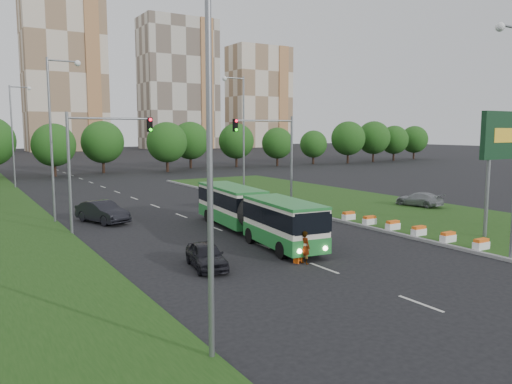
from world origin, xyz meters
TOP-DOWN VIEW (x-y plane):
  - ground at (0.00, 0.00)m, footprint 360.00×360.00m
  - grass_median at (13.00, 8.00)m, footprint 14.00×60.00m
  - median_kerb at (6.05, 8.00)m, footprint 0.30×60.00m
  - lane_markings at (-3.00, 20.00)m, footprint 0.20×100.00m
  - flower_planters at (6.70, -2.50)m, footprint 1.10×11.50m
  - billboard at (12.25, -6.00)m, footprint 6.00×0.37m
  - traffic_mast_median at (4.78, 10.00)m, footprint 5.76×0.32m
  - traffic_mast_left at (-10.38, 9.00)m, footprint 5.76×0.32m
  - street_lamps at (-3.00, 10.00)m, footprint 36.00×60.00m
  - tree_line at (10.00, 55.00)m, footprint 120.00×8.00m
  - apartment_tower_ceast at (15.00, 150.00)m, footprint 25.00×15.00m
  - apartment_tower_east at (55.00, 150.00)m, footprint 27.00×15.00m
  - midrise_east at (90.00, 150.00)m, footprint 24.00×14.00m
  - articulated_bus at (-2.09, 2.60)m, footprint 2.35×15.05m
  - car_left_near at (-7.97, -2.89)m, footprint 2.18×3.96m
  - car_left_far at (-9.16, 12.27)m, footprint 3.16×5.15m
  - car_median at (16.58, 4.84)m, footprint 2.44×4.46m
  - pedestrian at (-3.31, -4.83)m, footprint 0.51×0.69m
  - shopping_trolley at (-3.53, -4.51)m, footprint 0.36×0.38m

SIDE VIEW (x-z plane):
  - ground at x=0.00m, z-range 0.00..0.00m
  - lane_markings at x=-3.00m, z-range -0.01..0.01m
  - grass_median at x=13.00m, z-range 0.00..0.15m
  - median_kerb at x=6.05m, z-range 0.00..0.18m
  - shopping_trolley at x=-3.53m, z-range 0.00..0.62m
  - flower_planters at x=6.70m, z-range 0.15..0.75m
  - car_left_near at x=-7.97m, z-range 0.00..1.28m
  - car_median at x=16.58m, z-range 0.15..1.38m
  - car_left_far at x=-9.16m, z-range 0.00..1.60m
  - pedestrian at x=-3.31m, z-range 0.00..1.72m
  - articulated_bus at x=-2.09m, z-range 0.28..2.76m
  - tree_line at x=10.00m, z-range 0.00..9.00m
  - traffic_mast_median at x=4.78m, z-range 1.35..9.35m
  - traffic_mast_left at x=-10.38m, z-range 1.35..9.35m
  - street_lamps at x=-3.00m, z-range 0.00..12.00m
  - billboard at x=12.25m, z-range 2.16..10.16m
  - midrise_east at x=90.00m, z-range 0.00..40.00m
  - apartment_tower_east at x=55.00m, z-range 0.00..47.00m
  - apartment_tower_ceast at x=15.00m, z-range 0.00..50.00m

